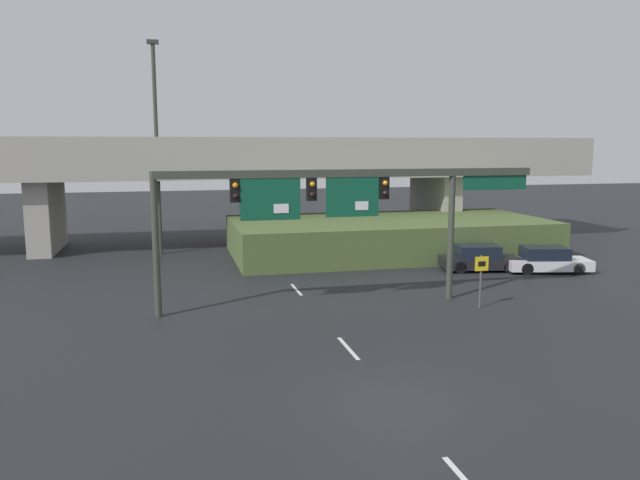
% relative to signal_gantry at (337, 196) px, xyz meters
% --- Properties ---
extents(ground_plane, '(160.00, 160.00, 0.00)m').
position_rel_signal_gantry_xyz_m(ground_plane, '(-1.10, -9.90, -4.70)').
color(ground_plane, black).
extents(lane_markings, '(0.14, 37.74, 0.01)m').
position_rel_signal_gantry_xyz_m(lane_markings, '(-1.10, 3.31, -4.70)').
color(lane_markings, silver).
rests_on(lane_markings, ground).
extents(signal_gantry, '(16.33, 0.44, 5.78)m').
position_rel_signal_gantry_xyz_m(signal_gantry, '(0.00, 0.00, 0.00)').
color(signal_gantry, '#383D33').
rests_on(signal_gantry, ground).
extents(speed_limit_sign, '(0.60, 0.11, 2.25)m').
position_rel_signal_gantry_xyz_m(speed_limit_sign, '(5.75, -1.77, -3.23)').
color(speed_limit_sign, '#4C4C4C').
rests_on(speed_limit_sign, ground).
extents(highway_light_pole_near, '(0.70, 0.36, 12.98)m').
position_rel_signal_gantry_xyz_m(highway_light_pole_near, '(-7.45, 14.85, 2.16)').
color(highway_light_pole_near, '#383D33').
rests_on(highway_light_pole_near, ground).
extents(overpass_bridge, '(47.43, 7.98, 7.26)m').
position_rel_signal_gantry_xyz_m(overpass_bridge, '(-1.10, 17.84, 0.32)').
color(overpass_bridge, '#A39E93').
rests_on(overpass_bridge, ground).
extents(grass_embankment, '(19.35, 9.25, 2.19)m').
position_rel_signal_gantry_xyz_m(grass_embankment, '(6.47, 11.58, -3.61)').
color(grass_embankment, '#4C6033').
rests_on(grass_embankment, ground).
extents(parked_sedan_near_right, '(4.50, 2.64, 1.40)m').
position_rel_signal_gantry_xyz_m(parked_sedan_near_right, '(9.54, 5.50, -4.05)').
color(parked_sedan_near_right, black).
rests_on(parked_sedan_near_right, ground).
extents(parked_sedan_mid_right, '(4.72, 2.75, 1.37)m').
position_rel_signal_gantry_xyz_m(parked_sedan_mid_right, '(12.84, 4.27, -4.07)').
color(parked_sedan_mid_right, silver).
rests_on(parked_sedan_mid_right, ground).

